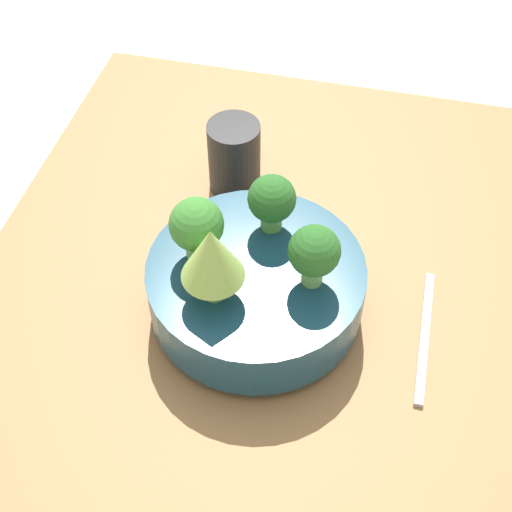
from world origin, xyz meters
The scene contains 9 objects.
ground_plane centered at (0.00, 0.00, 0.00)m, with size 6.00×6.00×0.00m, color beige.
table centered at (0.00, 0.00, 0.02)m, with size 0.99×0.74×0.03m.
bowl centered at (0.04, 0.02, 0.07)m, with size 0.24×0.24×0.08m.
broccoli_floret_front centered at (0.04, -0.04, 0.15)m, with size 0.06×0.06×0.08m.
broccoli_floret_right centered at (0.10, 0.02, 0.15)m, with size 0.05×0.05×0.07m.
broccoli_floret_back centered at (0.04, 0.08, 0.15)m, with size 0.06×0.06×0.08m.
romanesco_piece_far centered at (-0.01, 0.05, 0.17)m, with size 0.07×0.07×0.10m.
cup centered at (0.24, 0.10, 0.08)m, with size 0.07×0.07×0.10m.
fork centered at (0.05, -0.18, 0.03)m, with size 0.18×0.01×0.01m.
Camera 1 is at (-0.44, -0.09, 0.71)m, focal length 50.00 mm.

